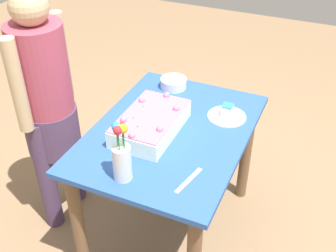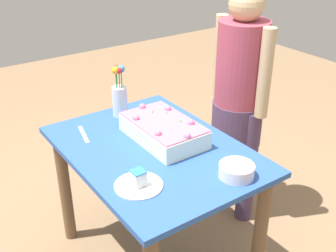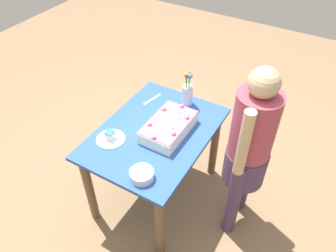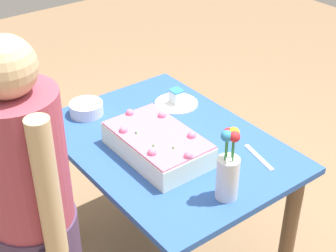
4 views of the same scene
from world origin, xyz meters
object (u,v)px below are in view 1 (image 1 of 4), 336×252
serving_plate_with_slice (227,114)px  cake_knife (189,180)px  sheet_cake (151,123)px  person_standing (47,100)px  flower_vase (122,157)px  fruit_bowl (174,83)px

serving_plate_with_slice → cake_knife: size_ratio=1.07×
sheet_cake → person_standing: size_ratio=0.31×
cake_knife → flower_vase: (0.10, -0.29, 0.12)m
sheet_cake → flower_vase: bearing=6.5°
serving_plate_with_slice → flower_vase: bearing=-23.0°
cake_knife → person_standing: bearing=90.1°
sheet_cake → fruit_bowl: size_ratio=2.81×
fruit_bowl → person_standing: person_standing is taller
fruit_bowl → person_standing: (0.56, -0.54, 0.05)m
serving_plate_with_slice → flower_vase: (0.68, -0.29, 0.10)m
cake_knife → flower_vase: size_ratio=0.66×
cake_knife → person_standing: 0.96m
fruit_bowl → flower_vase: bearing=7.7°
serving_plate_with_slice → cake_knife: 0.58m
person_standing → sheet_cake: bearing=7.0°
sheet_cake → fruit_bowl: 0.49m
sheet_cake → fruit_bowl: (-0.48, -0.07, -0.02)m
cake_knife → fruit_bowl: bearing=40.5°
cake_knife → serving_plate_with_slice: bearing=12.3°
serving_plate_with_slice → fruit_bowl: serving_plate_with_slice is taller
cake_knife → person_standing: (-0.21, -0.94, 0.08)m
sheet_cake → serving_plate_with_slice: 0.44m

